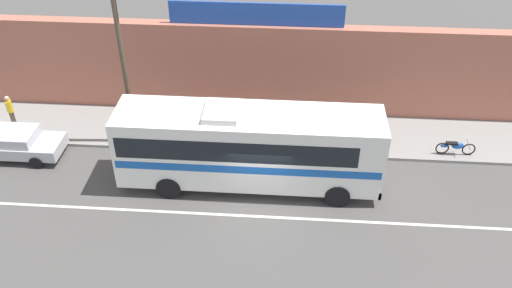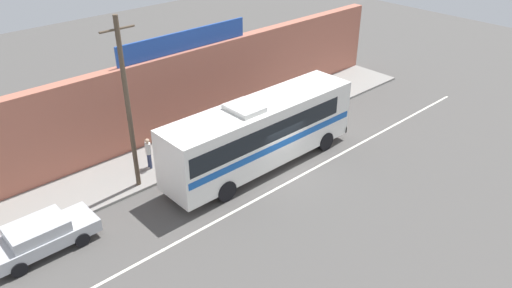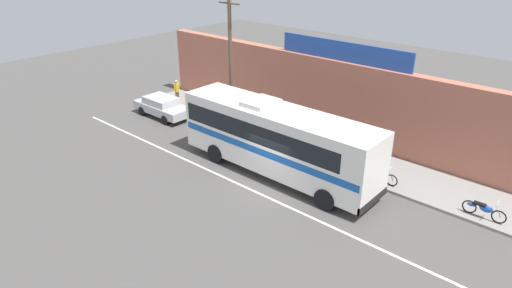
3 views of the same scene
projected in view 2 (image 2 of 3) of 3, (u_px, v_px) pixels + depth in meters
The scene contains 12 objects.
ground_plane at pixel (285, 172), 25.18m from camera, with size 70.00×70.00×0.00m, color #4F4C49.
sidewalk_slab at pixel (222, 135), 28.49m from camera, with size 30.00×3.60×0.14m, color gray.
storefront_facade at pixel (197, 87), 28.72m from camera, with size 30.00×0.70×4.80m, color #B26651.
storefront_billboard at pixel (185, 41), 26.90m from camera, with size 8.36×0.12×1.10m, color #234CAD.
road_center_stripe at pixel (297, 178), 24.66m from camera, with size 30.00×0.14×0.01m, color silver.
intercity_bus at pixel (260, 131), 24.67m from camera, with size 11.05×2.63×3.78m.
parked_car at pixel (41, 236), 19.66m from camera, with size 4.37×1.85×1.37m.
utility_pole at pixel (128, 104), 21.86m from camera, with size 1.60×0.22×8.28m.
motorcycle_red at pixel (337, 93), 32.64m from camera, with size 1.83×0.56×0.94m.
motorcycle_green at pixel (287, 114), 29.74m from camera, with size 1.87×0.56×0.94m.
pedestrian_far_right at pixel (148, 151), 24.80m from camera, with size 0.30×0.48×1.68m.
pedestrian_by_curb at pixel (194, 134), 26.55m from camera, with size 0.30×0.48×1.59m.
Camera 2 is at (-15.44, -14.65, 13.60)m, focal length 34.36 mm.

